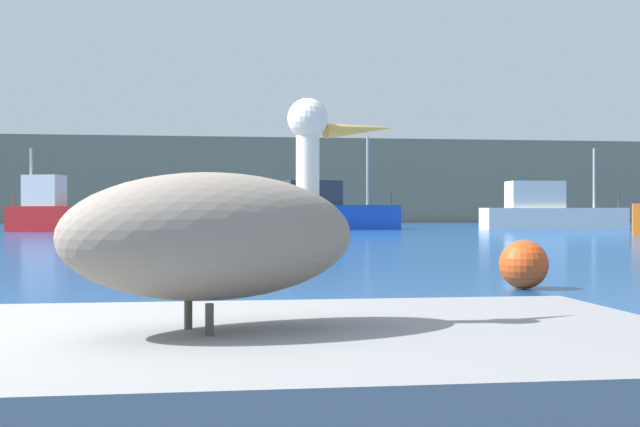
{
  "coord_description": "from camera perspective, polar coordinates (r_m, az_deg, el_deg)",
  "views": [
    {
      "loc": [
        1.32,
        -3.4,
        1.04
      ],
      "look_at": [
        4.92,
        22.27,
        0.93
      ],
      "focal_mm": 47.3,
      "sensor_mm": 36.0,
      "label": 1
    }
  ],
  "objects": [
    {
      "name": "mooring_buoy",
      "position": [
        11.45,
        13.62,
        -3.36
      ],
      "size": [
        0.65,
        0.65,
        0.65
      ],
      "primitive_type": "sphere",
      "color": "#E54C19",
      "rests_on": "ground"
    },
    {
      "name": "fishing_boat_white",
      "position": [
        45.97,
        15.18,
        0.08
      ],
      "size": [
        7.53,
        2.69,
        4.3
      ],
      "rotation": [
        0.0,
        0.0,
        -0.08
      ],
      "color": "white",
      "rests_on": "ground"
    },
    {
      "name": "pier_dock",
      "position": [
        3.14,
        -7.24,
        -13.39
      ],
      "size": [
        3.53,
        2.03,
        0.61
      ],
      "primitive_type": "cube",
      "color": "gray",
      "rests_on": "ground"
    },
    {
      "name": "hillside_backdrop",
      "position": [
        76.49,
        -8.97,
        2.06
      ],
      "size": [
        140.0,
        16.99,
        6.94
      ],
      "primitive_type": "cube",
      "color": "#7F755B",
      "rests_on": "ground"
    },
    {
      "name": "pelican",
      "position": [
        3.06,
        -7.06,
        -1.35
      ],
      "size": [
        1.38,
        0.95,
        0.87
      ],
      "rotation": [
        0.0,
        0.0,
        0.39
      ],
      "color": "gray",
      "rests_on": "pier_dock"
    },
    {
      "name": "fishing_boat_blue",
      "position": [
        44.42,
        0.29,
        0.13
      ],
      "size": [
        7.79,
        3.5,
        5.04
      ],
      "rotation": [
        0.0,
        0.0,
        0.19
      ],
      "color": "blue",
      "rests_on": "ground"
    },
    {
      "name": "fishing_boat_red",
      "position": [
        42.07,
        -17.47,
        0.16
      ],
      "size": [
        5.14,
        2.94,
        4.01
      ],
      "rotation": [
        0.0,
        0.0,
        2.8
      ],
      "color": "red",
      "rests_on": "ground"
    }
  ]
}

